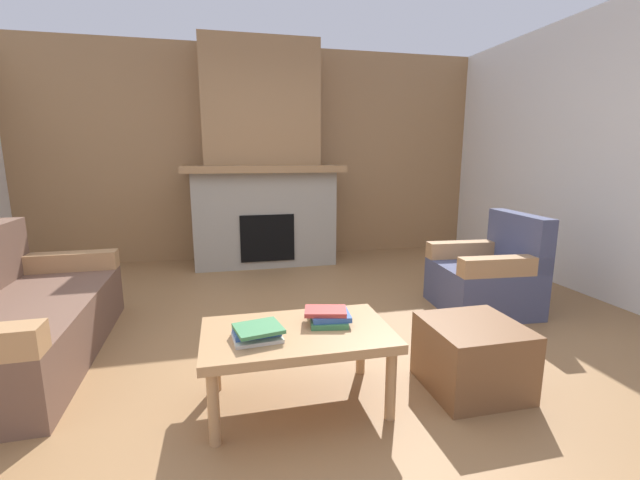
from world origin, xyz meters
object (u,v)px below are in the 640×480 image
couch (13,321)px  armchair (488,277)px  coffee_table (297,340)px  fireplace (263,170)px  ottoman (472,356)px

couch → armchair: 3.62m
couch → coffee_table: (1.72, -0.89, 0.09)m
fireplace → couch: size_ratio=1.49×
couch → armchair: bearing=2.7°
armchair → coffee_table: 2.17m
fireplace → ottoman: bearing=-75.2°
fireplace → armchair: size_ratio=3.18×
ottoman → couch: bearing=160.6°
couch → ottoman: (2.73, -0.96, -0.09)m
coffee_table → ottoman: size_ratio=1.92×
armchair → coffee_table: armchair is taller
fireplace → armchair: 2.91m
fireplace → coffee_table: bearing=-92.5°
coffee_table → ottoman: coffee_table is taller
armchair → coffee_table: bearing=-150.7°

